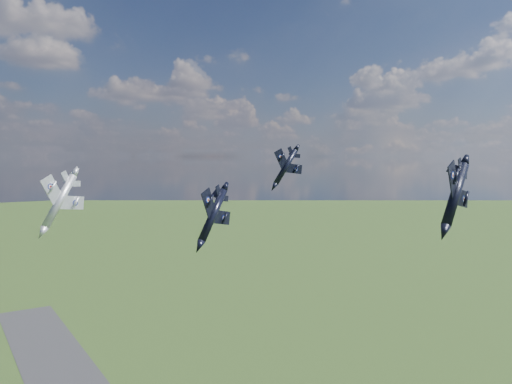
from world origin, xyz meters
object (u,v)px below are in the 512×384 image
jet_lead_navy (213,215)px  jet_high_navy (286,167)px  jet_left_silver (59,201)px  jet_right_navy (455,195)px

jet_lead_navy → jet_high_navy: bearing=8.3°
jet_high_navy → jet_left_silver: 50.49m
jet_lead_navy → jet_high_navy: (28.02, 18.17, 7.31)m
jet_lead_navy → jet_right_navy: bearing=-60.8°
jet_right_navy → jet_left_silver: size_ratio=1.25×
jet_lead_navy → jet_left_silver: size_ratio=1.04×
jet_right_navy → jet_lead_navy: bearing=128.1°
jet_lead_navy → jet_high_navy: jet_high_navy is taller
jet_left_silver → jet_lead_navy: bearing=-48.8°
jet_high_navy → jet_left_silver: bearing=-166.7°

